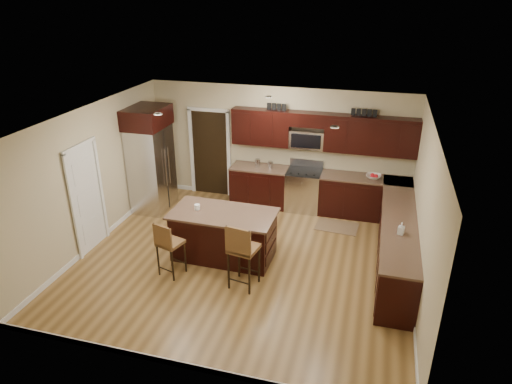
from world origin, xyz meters
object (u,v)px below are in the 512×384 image
(stool_right, at_px, (242,249))
(refrigerator, at_px, (151,158))
(range, at_px, (304,190))
(island, at_px, (224,236))
(stool_left, at_px, (168,243))

(stool_right, distance_m, refrigerator, 3.75)
(range, bearing_deg, island, -114.07)
(refrigerator, bearing_deg, stool_right, -40.34)
(stool_left, distance_m, stool_right, 1.34)
(stool_left, relative_size, stool_right, 0.86)
(stool_right, bearing_deg, island, 135.43)
(island, height_order, stool_right, stool_right)
(island, distance_m, stool_left, 1.12)
(stool_right, xyz_separation_m, refrigerator, (-2.84, 2.41, 0.45))
(stool_left, xyz_separation_m, refrigerator, (-1.51, 2.40, 0.56))
(range, bearing_deg, stool_right, -98.05)
(range, height_order, refrigerator, refrigerator)
(stool_left, bearing_deg, range, 77.53)
(island, bearing_deg, stool_left, -129.56)
(range, relative_size, stool_left, 1.07)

